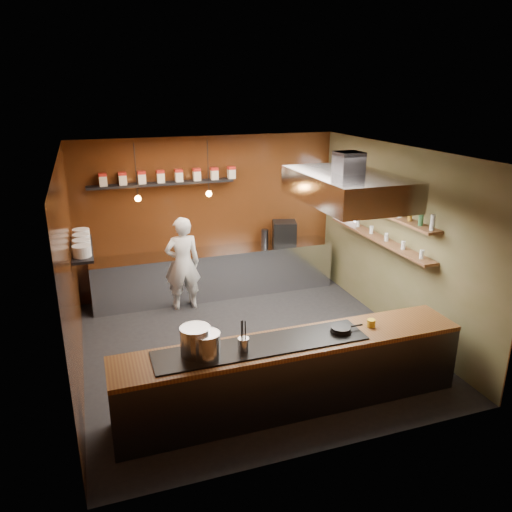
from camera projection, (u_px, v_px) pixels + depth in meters
name	position (u px, v px, depth m)	size (l,w,h in m)	color
floor	(251.00, 346.00, 7.80)	(5.00, 5.00, 0.00)	black
back_wall	(210.00, 216.00, 9.55)	(5.00, 5.00, 0.00)	#331909
left_wall	(71.00, 276.00, 6.54)	(5.00, 5.00, 0.00)	#331909
right_wall	(397.00, 239.00, 8.08)	(5.00, 5.00, 0.00)	brown
ceiling	(251.00, 152.00, 6.82)	(5.00, 5.00, 0.00)	silver
window_pane	(345.00, 195.00, 9.46)	(1.00, 1.00, 0.00)	white
prep_counter	(216.00, 273.00, 9.59)	(4.60, 0.65, 0.90)	silver
pass_counter	(292.00, 373.00, 6.21)	(4.40, 0.72, 0.94)	#38383D
tin_shelf	(162.00, 184.00, 8.92)	(2.60, 0.26, 0.04)	black
plate_shelf	(82.00, 248.00, 7.47)	(0.30, 1.40, 0.04)	black
bottle_shelf_upper	(381.00, 211.00, 8.16)	(0.26, 2.80, 0.04)	brown
bottle_shelf_lower	(378.00, 238.00, 8.31)	(0.26, 2.80, 0.04)	brown
extractor_hood	(347.00, 187.00, 7.03)	(1.20, 2.00, 0.72)	#38383D
pendant_left	(138.00, 195.00, 8.19)	(0.10, 0.10, 0.95)	black
pendant_right	(209.00, 191.00, 8.56)	(0.10, 0.10, 0.95)	black
storage_tins	(170.00, 176.00, 8.92)	(2.43, 0.13, 0.22)	beige
plate_stacks	(81.00, 242.00, 7.44)	(0.26, 1.16, 0.16)	silver
bottles	(381.00, 202.00, 8.12)	(0.06, 2.66, 0.24)	silver
wine_glasses	(379.00, 233.00, 8.29)	(0.07, 2.37, 0.13)	silver
stockpot_large	(196.00, 341.00, 5.67)	(0.35, 0.35, 0.34)	#BBBDC2
stockpot_small	(207.00, 345.00, 5.62)	(0.32, 0.32, 0.30)	silver
utensil_crock	(243.00, 345.00, 5.76)	(0.13, 0.13, 0.17)	silver
frying_pan	(341.00, 329.00, 6.24)	(0.44, 0.27, 0.07)	black
butter_jar	(371.00, 323.00, 6.42)	(0.11, 0.11, 0.10)	yellow
espresso_machine	(284.00, 233.00, 9.81)	(0.45, 0.42, 0.45)	black
chef	(183.00, 264.00, 8.87)	(0.63, 0.41, 1.71)	white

